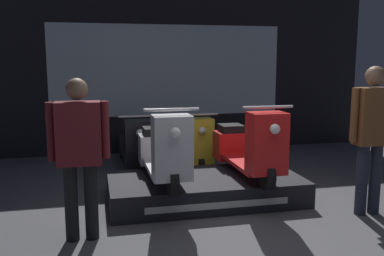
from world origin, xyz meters
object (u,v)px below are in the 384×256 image
at_px(scooter_display_right, 248,147).
at_px(person_left_browsing, 79,147).
at_px(scooter_backrow_1, 191,144).
at_px(person_right_browsing, 372,130).
at_px(scooter_backrow_0, 135,146).
at_px(scooter_display_left, 163,151).

height_order(scooter_display_right, person_left_browsing, person_left_browsing).
xyz_separation_m(scooter_backrow_1, person_right_browsing, (1.47, -2.66, 0.60)).
relative_size(scooter_backrow_1, person_right_browsing, 1.03).
bearing_deg(scooter_backrow_0, person_right_browsing, -48.06).
distance_m(scooter_display_left, scooter_display_right, 1.07).
xyz_separation_m(scooter_display_left, person_right_browsing, (2.23, -0.80, 0.30)).
height_order(scooter_backrow_0, person_left_browsing, person_left_browsing).
height_order(scooter_display_left, person_left_browsing, person_left_browsing).
distance_m(scooter_backrow_1, person_left_browsing, 3.21).
xyz_separation_m(scooter_display_left, scooter_backrow_0, (-0.16, 1.86, -0.30)).
bearing_deg(scooter_display_right, person_right_browsing, -34.76).
height_order(scooter_display_right, person_right_browsing, person_right_browsing).
relative_size(scooter_display_left, person_right_browsing, 1.03).
bearing_deg(person_right_browsing, person_left_browsing, 180.00).
distance_m(scooter_display_left, scooter_backrow_0, 1.89).
height_order(scooter_backrow_1, person_left_browsing, person_left_browsing).
relative_size(scooter_backrow_0, scooter_backrow_1, 1.00).
height_order(scooter_backrow_1, person_right_browsing, person_right_browsing).
bearing_deg(person_right_browsing, scooter_display_right, 145.24).
bearing_deg(scooter_backrow_0, scooter_display_right, -56.41).
xyz_separation_m(scooter_display_right, scooter_backrow_1, (-0.31, 1.86, -0.30)).
bearing_deg(scooter_display_right, person_left_browsing, -158.25).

